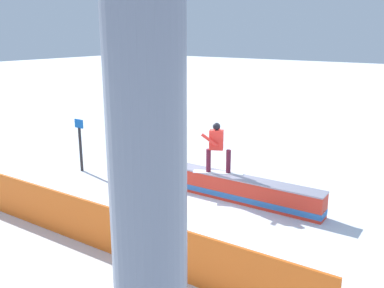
% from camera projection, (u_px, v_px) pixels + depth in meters
% --- Properties ---
extents(ground_plane, '(120.00, 120.00, 0.00)m').
position_uv_depth(ground_plane, '(205.00, 193.00, 12.88)').
color(ground_plane, white).
extents(grind_box, '(7.29, 0.85, 0.73)m').
position_uv_depth(grind_box, '(205.00, 182.00, 12.80)').
color(grind_box, red).
rests_on(grind_box, ground_plane).
extents(snowboarder, '(1.46, 0.94, 1.50)m').
position_uv_depth(snowboarder, '(217.00, 146.00, 12.25)').
color(snowboarder, silver).
rests_on(snowboarder, grind_box).
extents(safety_fence, '(10.52, 0.47, 1.10)m').
position_uv_depth(safety_fence, '(98.00, 226.00, 9.41)').
color(safety_fence, orange).
rests_on(safety_fence, ground_plane).
extents(trail_marker, '(0.40, 0.10, 1.85)m').
position_uv_depth(trail_marker, '(80.00, 144.00, 14.66)').
color(trail_marker, '#262628').
rests_on(trail_marker, ground_plane).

